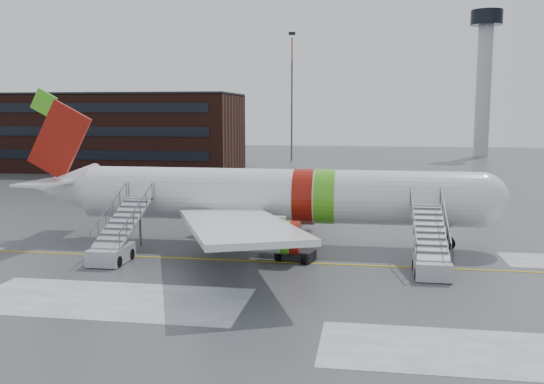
% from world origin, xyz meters
% --- Properties ---
extents(ground, '(260.00, 260.00, 0.00)m').
position_xyz_m(ground, '(0.00, 0.00, 0.00)').
color(ground, '#494C4F').
rests_on(ground, ground).
extents(airliner, '(35.03, 32.97, 11.18)m').
position_xyz_m(airliner, '(-0.60, 4.47, 3.42)').
color(airliner, white).
rests_on(airliner, ground).
extents(airstair_fwd, '(2.05, 7.70, 3.48)m').
position_xyz_m(airstair_fwd, '(10.55, -2.06, 1.06)').
color(airstair_fwd, '#ABADB2').
rests_on(airstair_fwd, ground).
extents(airstair_aft, '(2.05, 7.70, 3.48)m').
position_xyz_m(airstair_aft, '(-9.05, -2.06, 1.06)').
color(airstair_aft, '#A5A8AC').
rests_on(airstair_aft, ground).
extents(pushback_tug, '(2.68, 2.30, 1.38)m').
position_xyz_m(pushback_tug, '(2.18, -0.38, 0.61)').
color(pushback_tug, black).
rests_on(pushback_tug, ground).
extents(terminal_building, '(62.00, 16.11, 12.30)m').
position_xyz_m(terminal_building, '(-45.00, 54.98, 6.20)').
color(terminal_building, '#3F1E16').
rests_on(terminal_building, ground).
extents(control_tower, '(6.40, 6.40, 30.00)m').
position_xyz_m(control_tower, '(30.00, 95.00, 18.75)').
color(control_tower, '#B2B5BA').
rests_on(control_tower, ground).
extents(light_mast_far_n, '(1.20, 1.20, 24.25)m').
position_xyz_m(light_mast_far_n, '(-8.00, 78.00, 13.84)').
color(light_mast_far_n, '#595B60').
rests_on(light_mast_far_n, ground).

